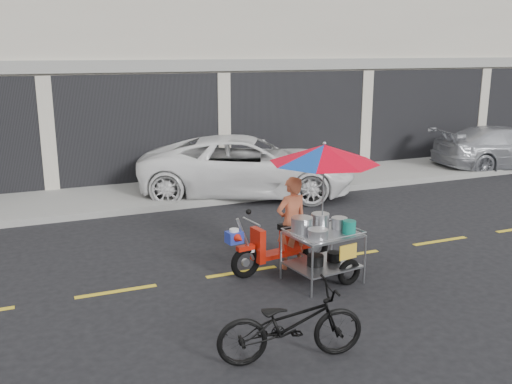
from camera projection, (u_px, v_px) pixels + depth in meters
name	position (u px, v px, depth m)	size (l,w,h in m)	color
ground	(348.00, 255.00, 9.96)	(90.00, 90.00, 0.00)	black
sidewalk	(237.00, 185.00, 14.87)	(45.00, 3.00, 0.15)	gray
shophouse_block	(261.00, 27.00, 19.46)	(36.00, 8.11, 10.40)	beige
centerline	(348.00, 255.00, 9.96)	(42.00, 0.10, 0.01)	gold
white_pickup	(247.00, 166.00, 13.98)	(2.40, 5.21, 1.45)	white
silver_pickup	(505.00, 148.00, 17.10)	(1.78, 4.39, 1.27)	#B5B7BE
near_bicycle	(291.00, 324.00, 6.51)	(0.60, 1.73, 0.91)	black
food_vendor_rig	(311.00, 192.00, 8.77)	(2.35, 1.89, 2.18)	black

